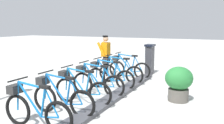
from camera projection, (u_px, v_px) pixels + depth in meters
The scene contains 12 objects.
ground_plane at pixel (111, 100), 7.03m from camera, with size 60.00×60.00×0.00m, color silver.
dock_rail_base at pixel (111, 99), 7.02m from camera, with size 0.44×6.95×0.10m, color #47474C.
payment_kiosk at pixel (150, 59), 10.54m from camera, with size 0.36×0.52×1.28m.
bike_docked_0 at pixel (127, 68), 9.81m from camera, with size 1.72×0.54×1.02m.
bike_docked_1 at pixel (119, 71), 9.01m from camera, with size 1.72×0.54×1.02m.
bike_docked_2 at pixel (108, 76), 8.22m from camera, with size 1.72×0.54×1.02m.
bike_docked_3 at pixel (96, 82), 7.43m from camera, with size 1.72×0.54×1.02m.
bike_docked_4 at pixel (80, 88), 6.64m from camera, with size 1.72×0.54×1.02m.
bike_docked_5 at pixel (60, 97), 5.85m from camera, with size 1.72×0.54×1.02m.
bike_docked_6 at pixel (34, 109), 5.06m from camera, with size 1.72×0.54×1.02m.
worker_near_rack at pixel (106, 54), 10.18m from camera, with size 0.47×0.64×1.66m.
planter_bush at pixel (179, 82), 6.88m from camera, with size 0.76×0.76×0.97m.
Camera 1 is at (-2.83, 6.16, 2.13)m, focal length 40.06 mm.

